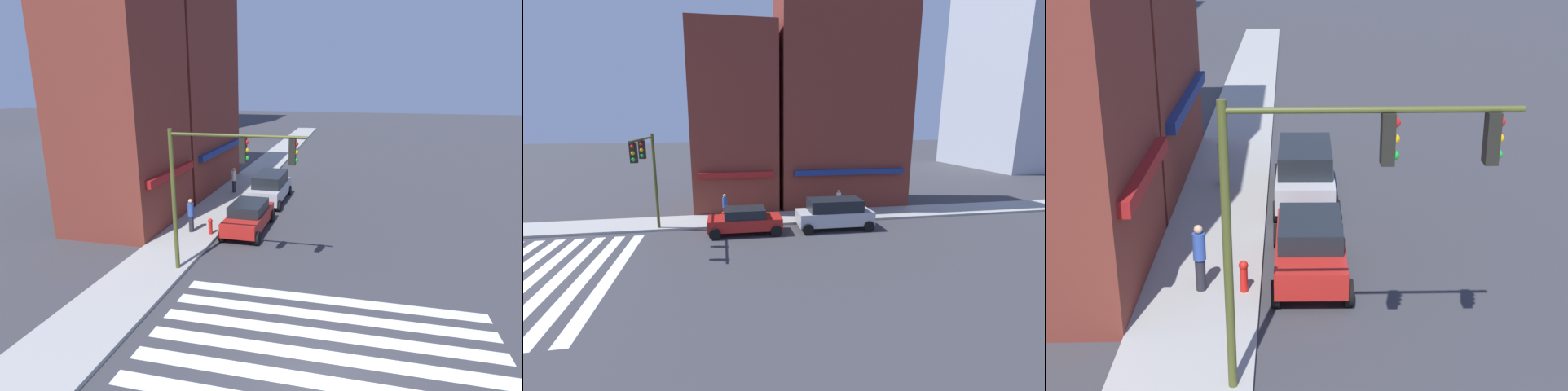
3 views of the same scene
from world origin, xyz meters
The scene contains 9 objects.
sidewalk_left centered at (0.00, 7.50, 0.07)m, with size 120.00×3.00×0.15m.
storefront_row centered at (15.85, 11.50, 7.52)m, with size 16.50×5.30×15.91m.
tower_distant centered at (52.39, 29.99, 20.06)m, with size 14.45×15.98×40.13m.
traffic_signal centered at (5.30, 4.40, 4.38)m, with size 0.32×5.40×6.00m.
sedan_red centered at (10.59, 4.70, 0.84)m, with size 4.42×2.02×1.59m.
suv_silver centered at (16.24, 4.70, 1.03)m, with size 4.74×2.12×1.94m.
pedestrian_white_shirt centered at (17.50, 7.60, 1.07)m, with size 0.32×0.32×1.77m.
pedestrian_blue_shirt centered at (9.44, 7.49, 1.07)m, with size 0.32×0.32×1.77m.
fire_hydrant centered at (9.32, 6.40, 0.61)m, with size 0.24×0.24×0.84m.
Camera 2 is at (9.40, -15.71, 6.74)m, focal length 24.00 mm.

